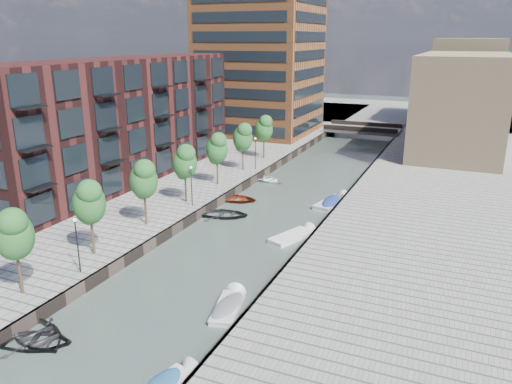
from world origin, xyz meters
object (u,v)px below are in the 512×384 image
Objects in this scene: tree_2 at (143,178)px; tree_4 at (217,147)px; tree_0 at (14,233)px; sloop_4 at (224,217)px; tree_1 at (89,201)px; sloop_1 at (38,339)px; motorboat_2 at (296,236)px; tree_6 at (264,128)px; sloop_3 at (269,181)px; sloop_2 at (236,201)px; motorboat_4 at (341,200)px; motorboat_1 at (229,305)px; sloop_0 at (37,345)px; car at (423,140)px; bridge at (363,129)px; tree_5 at (243,137)px; tree_3 at (185,161)px; motorboat_3 at (334,202)px.

tree_2 is 1.00× the size of tree_4.
sloop_4 is (4.44, 20.90, -5.31)m from tree_0.
tree_0 is 1.00× the size of tree_1.
sloop_1 is at bearing 163.72° from sloop_4.
motorboat_2 is at bearing 42.44° from tree_1.
tree_6 is 1.36× the size of sloop_3.
tree_0 is 1.00× the size of tree_6.
tree_4 is at bearing -90.00° from tree_6.
sloop_2 reaches higher than sloop_3.
tree_6 is 1.20× the size of sloop_1.
tree_4 is 1.20× the size of motorboat_4.
tree_0 is at bearing -124.38° from motorboat_2.
sloop_3 is 0.88× the size of motorboat_4.
motorboat_1 is 13.43m from motorboat_2.
tree_1 is at bearing -121.19° from motorboat_4.
tree_1 is at bearing 2.35° from sloop_0.
sloop_1 is at bearing -85.52° from car.
motorboat_1 is at bearing -34.52° from tree_2.
car is at bearing 59.16° from tree_4.
tree_4 is at bearing -102.39° from car.
motorboat_1 reaches higher than sloop_2.
tree_0 and tree_4 have the same top height.
bridge is 2.18× the size of tree_5.
tree_2 is 16.23m from motorboat_1.
tree_2 is 1.20× the size of sloop_4.
tree_5 is (0.00, 14.00, 0.00)m from tree_3.
tree_6 is 1.20× the size of motorboat_4.
tree_5 is (0.00, 21.00, 0.00)m from tree_2.
tree_2 reaches higher than sloop_0.
tree_2 reaches higher than sloop_3.
motorboat_3 is at bearing -115.48° from motorboat_4.
sloop_0 is at bearing -83.75° from tree_5.
sloop_0 is 0.87× the size of motorboat_4.
tree_1 is at bearing -90.00° from tree_5.
tree_6 is 22.21m from sloop_4.
sloop_2 is at bearing 114.44° from motorboat_1.
tree_5 is at bearing 90.00° from tree_1.
bridge is at bearing 93.82° from motorboat_1.
tree_4 is 16.65m from motorboat_2.
bridge reaches higher than sloop_3.
motorboat_4 is at bearing -36.81° from sloop_0.
tree_0 is 1.26× the size of motorboat_1.
sloop_0 is (4.16, -17.00, -5.31)m from tree_2.
sloop_0 is 0.99× the size of sloop_3.
motorboat_3 is (9.75, 31.63, 0.22)m from sloop_1.
tree_0 and tree_1 have the same top height.
sloop_2 is at bearing -97.03° from bridge.
sloop_1 is (-4.73, -70.52, -1.39)m from bridge.
tree_6 is at bearing 5.33° from sloop_2.
sloop_1 is 33.10m from motorboat_3.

